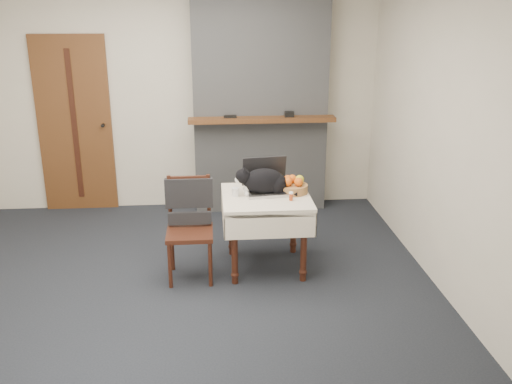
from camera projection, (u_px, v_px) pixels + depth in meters
ground at (177, 282)px, 5.02m from camera, size 4.50×4.50×0.00m
room_shell at (170, 72)px, 4.88m from camera, size 4.52×4.01×2.61m
door at (75, 125)px, 6.46m from camera, size 0.82×0.10×2.00m
chimney at (260, 98)px, 6.41m from camera, size 1.62×0.48×2.60m
side_table at (266, 207)px, 5.11m from camera, size 0.78×0.78×0.70m
laptop at (266, 183)px, 5.17m from camera, size 0.45×0.40×0.30m
cat at (265, 182)px, 5.08m from camera, size 0.56×0.24×0.27m
cream_jar at (236, 192)px, 5.05m from camera, size 0.07×0.07×0.08m
pill_bottle at (291, 196)px, 4.94m from camera, size 0.04×0.04×0.08m
fruit_basket at (293, 186)px, 5.14m from camera, size 0.27×0.27×0.15m
desk_clutter at (281, 191)px, 5.17m from camera, size 0.12×0.07×0.01m
chair at (189, 213)px, 4.99m from camera, size 0.42×0.40×0.91m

